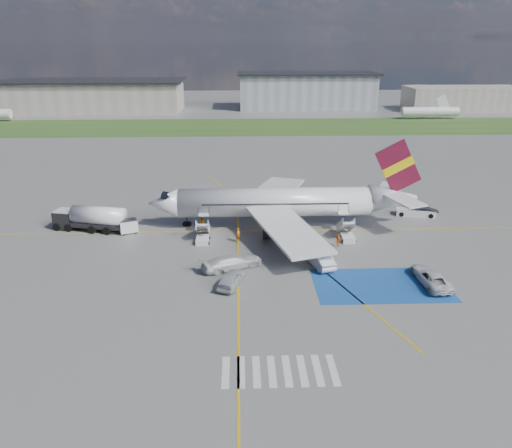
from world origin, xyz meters
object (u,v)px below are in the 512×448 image
object	(u,v)px
gpu_cart	(129,227)
van_white_a	(431,275)
car_silver_b	(320,259)
belt_loader	(416,213)
van_white_b	(232,260)
fuel_tanker	(91,220)
airliner	(286,202)
car_silver_a	(231,279)

from	to	relation	value
gpu_cart	van_white_a	bearing A→B (deg)	-46.35
car_silver_b	belt_loader	bearing A→B (deg)	-151.82
car_silver_b	van_white_a	bearing A→B (deg)	140.73
gpu_cart	van_white_b	xyz separation A→B (m)	(13.82, -11.29, 0.18)
fuel_tanker	car_silver_b	world-z (taller)	fuel_tanker
airliner	van_white_a	xyz separation A→B (m)	(13.82, -17.73, -2.42)
airliner	car_silver_b	world-z (taller)	airliner
car_silver_b	van_white_a	xyz separation A→B (m)	(11.07, -4.64, 0.13)
car_silver_a	fuel_tanker	bearing A→B (deg)	-23.09
gpu_cart	car_silver_a	distance (m)	20.75
car_silver_b	gpu_cart	bearing A→B (deg)	-41.45
airliner	belt_loader	world-z (taller)	airliner
airliner	van_white_b	xyz separation A→B (m)	(-7.19, -13.35, -2.36)
van_white_a	van_white_b	size ratio (longest dim) A/B	0.98
fuel_tanker	car_silver_a	distance (m)	25.39
car_silver_a	van_white_a	size ratio (longest dim) A/B	0.92
car_silver_a	van_white_a	world-z (taller)	van_white_a
van_white_a	belt_loader	bearing A→B (deg)	-107.71
fuel_tanker	belt_loader	bearing A→B (deg)	18.69
fuel_tanker	car_silver_a	size ratio (longest dim) A/B	2.13
car_silver_a	car_silver_b	bearing A→B (deg)	-137.46
airliner	belt_loader	xyz separation A→B (m)	(19.42, 3.42, -2.95)
gpu_cart	belt_loader	bearing A→B (deg)	-14.40
gpu_cart	van_white_a	xyz separation A→B (m)	(34.83, -15.67, 0.12)
fuel_tanker	gpu_cart	xyz separation A→B (m)	(5.24, -1.29, -0.56)
fuel_tanker	van_white_b	xyz separation A→B (m)	(19.06, -12.58, -0.38)
fuel_tanker	belt_loader	xyz separation A→B (m)	(45.68, 4.19, -0.97)
fuel_tanker	car_silver_a	xyz separation A→B (m)	(19.03, -16.80, -0.60)
airliner	car_silver_b	xyz separation A→B (m)	(2.74, -13.10, -2.55)
gpu_cart	airliner	bearing A→B (deg)	-16.52
airliner	car_silver_a	world-z (taller)	airliner
car_silver_a	van_white_b	bearing A→B (deg)	-72.10
airliner	fuel_tanker	xyz separation A→B (m)	(-26.25, -0.77, -1.98)
fuel_tanker	gpu_cart	bearing A→B (deg)	-0.38
car_silver_b	van_white_b	world-z (taller)	van_white_b
gpu_cart	car_silver_a	bearing A→B (deg)	-70.48
belt_loader	gpu_cart	bearing A→B (deg)	-159.90
airliner	van_white_a	world-z (taller)	airliner
belt_loader	van_white_a	distance (m)	21.89
belt_loader	car_silver_b	bearing A→B (deg)	-122.90
gpu_cart	fuel_tanker	bearing A→B (deg)	144.05
airliner	car_silver_a	bearing A→B (deg)	-112.35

